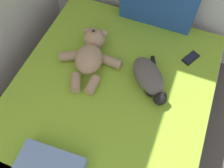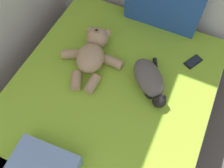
# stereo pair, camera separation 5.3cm
# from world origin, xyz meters

# --- Properties ---
(bed) EXTENTS (1.51, 1.94, 0.45)m
(bed) POSITION_xyz_m (0.99, 2.72, 0.22)
(bed) COLOR brown
(bed) RESTS_ON ground_plane
(patterned_cushion) EXTENTS (0.63, 0.12, 0.46)m
(patterned_cushion) POSITION_xyz_m (1.10, 3.60, 0.68)
(patterned_cushion) COLOR #264C99
(patterned_cushion) RESTS_ON bed
(cat) EXTENTS (0.37, 0.42, 0.15)m
(cat) POSITION_xyz_m (1.24, 2.97, 0.52)
(cat) COLOR #59514C
(cat) RESTS_ON bed
(teddy_bear) EXTENTS (0.50, 0.58, 0.19)m
(teddy_bear) POSITION_xyz_m (0.75, 3.00, 0.53)
(teddy_bear) COLOR tan
(teddy_bear) RESTS_ON bed
(cell_phone) EXTENTS (0.13, 0.16, 0.01)m
(cell_phone) POSITION_xyz_m (1.49, 3.31, 0.46)
(cell_phone) COLOR black
(cell_phone) RESTS_ON bed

